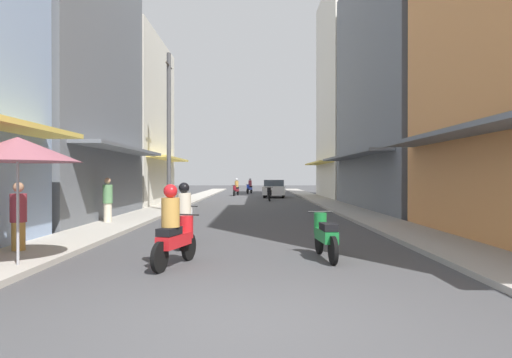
{
  "coord_description": "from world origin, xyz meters",
  "views": [
    {
      "loc": [
        0.13,
        -5.21,
        1.72
      ],
      "look_at": [
        0.15,
        20.26,
        1.58
      ],
      "focal_mm": 31.32,
      "sensor_mm": 36.0,
      "label": 1
    }
  ],
  "objects_px": {
    "parked_car": "(274,188)",
    "pedestrian_midway": "(107,201)",
    "pedestrian_far": "(18,219)",
    "motorbike_white": "(184,218)",
    "utility_pole": "(168,131)",
    "vendor_umbrella": "(17,149)",
    "motorbike_maroon": "(236,188)",
    "motorbike_black": "(269,194)",
    "motorbike_blue": "(249,187)",
    "motorbike_green": "(325,235)",
    "motorbike_red": "(174,230)"
  },
  "relations": [
    {
      "from": "motorbike_blue",
      "to": "motorbike_green",
      "type": "xyz_separation_m",
      "value": [
        2.1,
        -35.88,
        -0.2
      ]
    },
    {
      "from": "motorbike_black",
      "to": "motorbike_green",
      "type": "height_order",
      "value": "same"
    },
    {
      "from": "motorbike_green",
      "to": "parked_car",
      "type": "xyz_separation_m",
      "value": [
        0.07,
        27.54,
        0.24
      ]
    },
    {
      "from": "pedestrian_far",
      "to": "parked_car",
      "type": "bearing_deg",
      "value": 76.21
    },
    {
      "from": "vendor_umbrella",
      "to": "utility_pole",
      "type": "relative_size",
      "value": 0.32
    },
    {
      "from": "motorbike_black",
      "to": "pedestrian_midway",
      "type": "distance_m",
      "value": 17.13
    },
    {
      "from": "motorbike_blue",
      "to": "pedestrian_far",
      "type": "height_order",
      "value": "pedestrian_far"
    },
    {
      "from": "motorbike_green",
      "to": "pedestrian_far",
      "type": "xyz_separation_m",
      "value": [
        -6.61,
        0.31,
        0.3
      ]
    },
    {
      "from": "motorbike_maroon",
      "to": "motorbike_red",
      "type": "bearing_deg",
      "value": -89.56
    },
    {
      "from": "motorbike_white",
      "to": "motorbike_red",
      "type": "xyz_separation_m",
      "value": [
        0.2,
        -2.48,
        0.0
      ]
    },
    {
      "from": "motorbike_black",
      "to": "utility_pole",
      "type": "relative_size",
      "value": 0.24
    },
    {
      "from": "motorbike_red",
      "to": "pedestrian_far",
      "type": "distance_m",
      "value": 3.78
    },
    {
      "from": "motorbike_green",
      "to": "vendor_umbrella",
      "type": "xyz_separation_m",
      "value": [
        -5.78,
        -1.27,
        1.71
      ]
    },
    {
      "from": "motorbike_maroon",
      "to": "pedestrian_far",
      "type": "bearing_deg",
      "value": -96.25
    },
    {
      "from": "parked_car",
      "to": "pedestrian_far",
      "type": "xyz_separation_m",
      "value": [
        -6.68,
        -27.23,
        0.06
      ]
    },
    {
      "from": "parked_car",
      "to": "motorbike_maroon",
      "type": "bearing_deg",
      "value": 134.15
    },
    {
      "from": "motorbike_black",
      "to": "parked_car",
      "type": "height_order",
      "value": "parked_car"
    },
    {
      "from": "motorbike_black",
      "to": "motorbike_white",
      "type": "distance_m",
      "value": 20.89
    },
    {
      "from": "parked_car",
      "to": "pedestrian_midway",
      "type": "distance_m",
      "value": 22.2
    },
    {
      "from": "pedestrian_far",
      "to": "motorbike_blue",
      "type": "bearing_deg",
      "value": 82.78
    },
    {
      "from": "motorbike_maroon",
      "to": "motorbike_green",
      "type": "xyz_separation_m",
      "value": [
        3.25,
        -30.97,
        -0.2
      ]
    },
    {
      "from": "motorbike_white",
      "to": "pedestrian_far",
      "type": "distance_m",
      "value": 3.65
    },
    {
      "from": "motorbike_white",
      "to": "utility_pole",
      "type": "bearing_deg",
      "value": 103.13
    },
    {
      "from": "motorbike_black",
      "to": "vendor_umbrella",
      "type": "height_order",
      "value": "vendor_umbrella"
    },
    {
      "from": "motorbike_white",
      "to": "utility_pole",
      "type": "xyz_separation_m",
      "value": [
        -2.41,
        10.32,
        3.19
      ]
    },
    {
      "from": "motorbike_black",
      "to": "motorbike_red",
      "type": "xyz_separation_m",
      "value": [
        -2.5,
        -23.2,
        0.2
      ]
    },
    {
      "from": "motorbike_black",
      "to": "motorbike_white",
      "type": "xyz_separation_m",
      "value": [
        -2.71,
        -20.72,
        0.2
      ]
    },
    {
      "from": "motorbike_blue",
      "to": "motorbike_black",
      "type": "xyz_separation_m",
      "value": [
        1.6,
        -13.51,
        -0.2
      ]
    },
    {
      "from": "motorbike_black",
      "to": "utility_pole",
      "type": "height_order",
      "value": "utility_pole"
    },
    {
      "from": "motorbike_red",
      "to": "pedestrian_far",
      "type": "xyz_separation_m",
      "value": [
        -3.6,
        1.14,
        0.1
      ]
    },
    {
      "from": "motorbike_blue",
      "to": "motorbike_white",
      "type": "xyz_separation_m",
      "value": [
        -1.11,
        -34.23,
        0.0
      ]
    },
    {
      "from": "pedestrian_far",
      "to": "pedestrian_midway",
      "type": "height_order",
      "value": "pedestrian_midway"
    },
    {
      "from": "pedestrian_midway",
      "to": "parked_car",
      "type": "bearing_deg",
      "value": 72.25
    },
    {
      "from": "motorbike_blue",
      "to": "motorbike_green",
      "type": "relative_size",
      "value": 0.97
    },
    {
      "from": "motorbike_red",
      "to": "vendor_umbrella",
      "type": "height_order",
      "value": "vendor_umbrella"
    },
    {
      "from": "pedestrian_midway",
      "to": "motorbike_black",
      "type": "bearing_deg",
      "value": 68.81
    },
    {
      "from": "motorbike_maroon",
      "to": "motorbike_red",
      "type": "xyz_separation_m",
      "value": [
        0.24,
        -31.8,
        0.0
      ]
    },
    {
      "from": "motorbike_black",
      "to": "pedestrian_far",
      "type": "height_order",
      "value": "pedestrian_far"
    },
    {
      "from": "parked_car",
      "to": "pedestrian_midway",
      "type": "height_order",
      "value": "pedestrian_midway"
    },
    {
      "from": "motorbike_black",
      "to": "pedestrian_midway",
      "type": "height_order",
      "value": "pedestrian_midway"
    },
    {
      "from": "motorbike_white",
      "to": "vendor_umbrella",
      "type": "relative_size",
      "value": 0.74
    },
    {
      "from": "motorbike_white",
      "to": "motorbike_maroon",
      "type": "xyz_separation_m",
      "value": [
        -0.04,
        29.32,
        0.0
      ]
    },
    {
      "from": "parked_car",
      "to": "pedestrian_far",
      "type": "distance_m",
      "value": 28.04
    },
    {
      "from": "motorbike_blue",
      "to": "utility_pole",
      "type": "bearing_deg",
      "value": -98.36
    },
    {
      "from": "pedestrian_far",
      "to": "vendor_umbrella",
      "type": "xyz_separation_m",
      "value": [
        0.83,
        -1.58,
        1.42
      ]
    },
    {
      "from": "motorbike_maroon",
      "to": "pedestrian_far",
      "type": "height_order",
      "value": "pedestrian_far"
    },
    {
      "from": "pedestrian_midway",
      "to": "utility_pole",
      "type": "distance_m",
      "value": 6.44
    },
    {
      "from": "pedestrian_far",
      "to": "motorbike_red",
      "type": "bearing_deg",
      "value": -17.57
    },
    {
      "from": "vendor_umbrella",
      "to": "utility_pole",
      "type": "height_order",
      "value": "utility_pole"
    },
    {
      "from": "pedestrian_midway",
      "to": "vendor_umbrella",
      "type": "bearing_deg",
      "value": -83.14
    }
  ]
}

